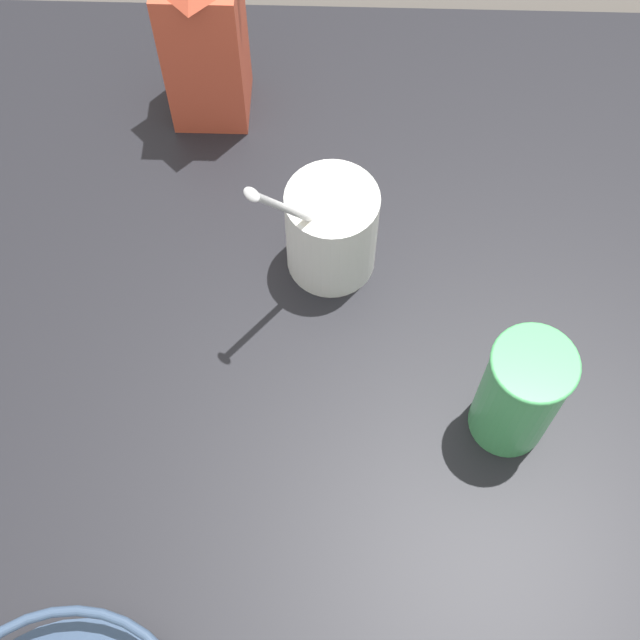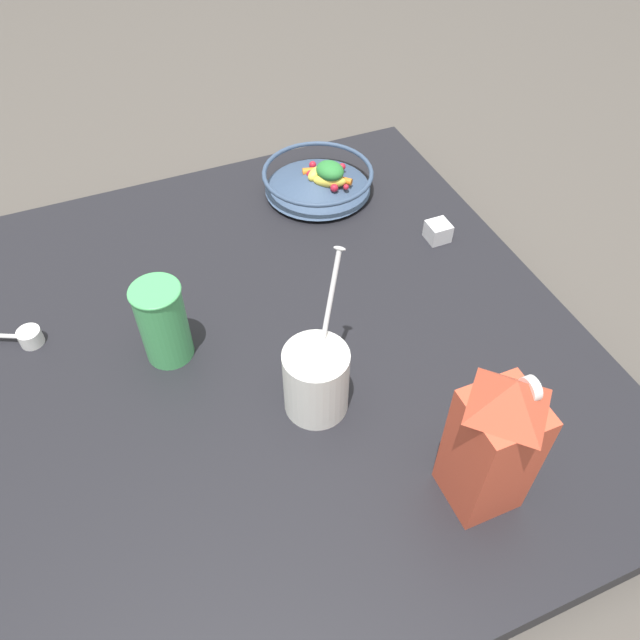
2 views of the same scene
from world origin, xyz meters
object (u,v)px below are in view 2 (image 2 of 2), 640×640
object	(u,v)px
yogurt_tub	(316,377)
drinking_cup	(163,322)
fruit_bowl	(319,179)
spice_jar	(438,232)
milk_carton	(494,442)

from	to	relation	value
yogurt_tub	drinking_cup	distance (m)	0.28
fruit_bowl	drinking_cup	world-z (taller)	drinking_cup
spice_jar	fruit_bowl	bearing A→B (deg)	33.89
yogurt_tub	drinking_cup	xyz separation A→B (m)	(0.20, 0.20, 0.01)
yogurt_tub	drinking_cup	bearing A→B (deg)	44.21
drinking_cup	spice_jar	size ratio (longest dim) A/B	3.45
fruit_bowl	milk_carton	world-z (taller)	milk_carton
yogurt_tub	spice_jar	xyz separation A→B (m)	(0.29, -0.40, -0.05)
yogurt_tub	spice_jar	size ratio (longest dim) A/B	5.58
fruit_bowl	drinking_cup	size ratio (longest dim) A/B	1.60
fruit_bowl	yogurt_tub	bearing A→B (deg)	157.01
milk_carton	drinking_cup	xyz separation A→B (m)	(0.44, 0.35, -0.05)
yogurt_tub	spice_jar	bearing A→B (deg)	-53.67
fruit_bowl	milk_carton	bearing A→B (deg)	174.86
fruit_bowl	yogurt_tub	xyz separation A→B (m)	(-0.54, 0.23, 0.04)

